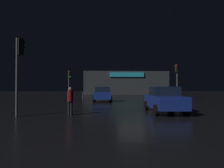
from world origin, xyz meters
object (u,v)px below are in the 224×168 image
Objects in this scene: traffic_signal_cross_right at (177,74)px; pedestrian at (70,99)px; store_building at (124,83)px; traffic_signal_main at (19,58)px; traffic_signal_opposite at (69,77)px; car_near at (103,94)px; car_far at (164,100)px.

traffic_signal_cross_right is 17.55m from pedestrian.
traffic_signal_main is at bearing -105.87° from store_building.
traffic_signal_opposite is 0.81× the size of traffic_signal_cross_right.
traffic_signal_main is at bearing -135.64° from traffic_signal_cross_right.
traffic_signal_cross_right is 2.83× the size of pedestrian.
store_building is at bearing 66.21° from traffic_signal_opposite.
traffic_signal_opposite is at bearing -178.95° from traffic_signal_cross_right.
store_building is at bearing 78.28° from pedestrian.
car_near is (-9.36, -2.65, -2.37)m from traffic_signal_cross_right.
traffic_signal_cross_right is (13.37, 0.25, 0.44)m from traffic_signal_opposite.
traffic_signal_cross_right is 1.08× the size of car_far.
traffic_signal_cross_right is 10.01m from car_near.
store_building is 4.01× the size of traffic_signal_cross_right.
traffic_signal_main is at bearing -172.59° from car_far.
pedestrian is at bearing -172.47° from car_far.
traffic_signal_cross_right is at bearing 15.80° from car_near.
car_near is (4.57, 10.97, -2.30)m from traffic_signal_main.
traffic_signal_opposite is 0.88× the size of car_far.
car_far is (8.30, 1.08, -2.32)m from traffic_signal_main.
store_building reaches higher than traffic_signal_main.
store_building is 34.47m from pedestrian.
pedestrian is at bearing -101.72° from store_building.
traffic_signal_main reaches higher than traffic_signal_opposite.
traffic_signal_cross_right is 1.04× the size of car_near.
traffic_signal_opposite reaches higher than car_near.
traffic_signal_opposite is (-9.12, -20.68, 0.28)m from store_building.
car_far is at bearing 7.41° from traffic_signal_main.
car_far is at bearing -69.34° from car_near.
car_near is 10.57m from car_far.
car_near is 2.72× the size of pedestrian.
car_far is (3.73, -9.89, -0.02)m from car_near.
car_far is (7.74, -12.29, -1.95)m from traffic_signal_opposite.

